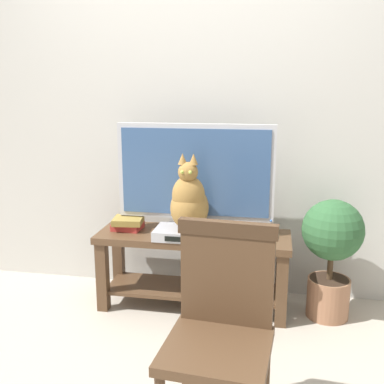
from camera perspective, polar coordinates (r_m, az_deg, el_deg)
The scene contains 9 objects.
ground_plane at distance 2.73m, azimuth -3.16°, elevation -18.82°, with size 12.00×12.00×0.00m, color #ADA393.
back_wall at distance 3.19m, azimuth 0.34°, elevation 12.35°, with size 7.00×0.12×2.80m, color beige.
tv_stand at distance 3.01m, azimuth 0.17°, elevation -8.17°, with size 1.25×0.41×0.51m.
tv at distance 2.92m, azimuth 0.39°, elevation 2.06°, with size 1.02×0.20×0.71m.
media_box at distance 2.87m, azimuth -0.31°, elevation -5.24°, with size 0.44×0.25×0.06m.
cat at distance 2.79m, azimuth -0.35°, elevation -1.21°, with size 0.24×0.34×0.48m.
wooden_chair at distance 1.89m, azimuth 3.69°, elevation -15.82°, with size 0.44×0.44×0.91m.
book_stack at distance 3.07m, azimuth -8.05°, elevation -3.90°, with size 0.21×0.19×0.08m.
potted_plant at distance 2.97m, azimuth 17.11°, elevation -6.71°, with size 0.38×0.38×0.77m.
Camera 1 is at (0.56, -2.25, 1.44)m, focal length 42.50 mm.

